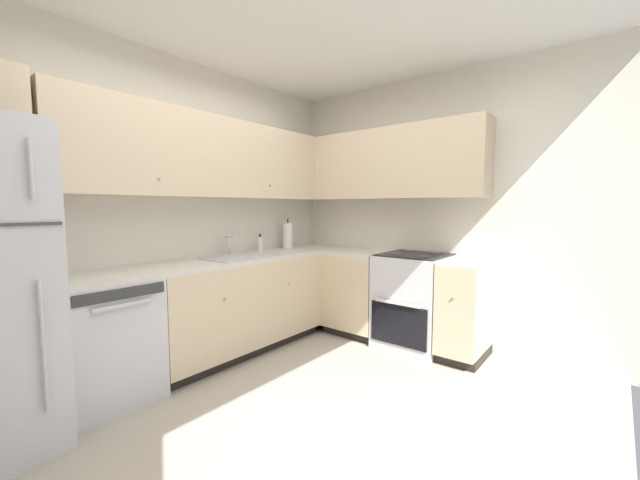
{
  "coord_description": "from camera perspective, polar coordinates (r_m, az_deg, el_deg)",
  "views": [
    {
      "loc": [
        -1.71,
        -1.43,
        1.35
      ],
      "look_at": [
        0.96,
        0.73,
        1.04
      ],
      "focal_mm": 20.65,
      "sensor_mm": 36.0,
      "label": 1
    }
  ],
  "objects": [
    {
      "name": "lower_cabinets_right",
      "position": [
        3.8,
        11.17,
        -8.92
      ],
      "size": [
        0.62,
        1.58,
        0.85
      ],
      "color": "beige",
      "rests_on": "ground_plane"
    },
    {
      "name": "ground_plane",
      "position": [
        2.61,
        -0.88,
        -26.21
      ],
      "size": [
        3.72,
        3.16,
        0.02
      ],
      "primitive_type": "cube",
      "color": "#A89E8E"
    },
    {
      "name": "wall_back",
      "position": [
        3.48,
        -21.69,
        4.23
      ],
      "size": [
        3.82,
        0.05,
        2.63
      ],
      "primitive_type": "cube",
      "color": "silver",
      "rests_on": "ground_plane"
    },
    {
      "name": "faucet",
      "position": [
        3.62,
        -14.04,
        -0.49
      ],
      "size": [
        0.07,
        0.16,
        0.19
      ],
      "color": "silver",
      "rests_on": "countertop_back"
    },
    {
      "name": "paper_towel_roll",
      "position": [
        4.14,
        -5.0,
        0.7
      ],
      "size": [
        0.11,
        0.11,
        0.34
      ],
      "color": "white",
      "rests_on": "countertop_back"
    },
    {
      "name": "upper_cabinets_back",
      "position": [
        3.49,
        -16.67,
        12.08
      ],
      "size": [
        2.57,
        0.34,
        0.7
      ],
      "color": "beige"
    },
    {
      "name": "sink",
      "position": [
        3.48,
        -12.01,
        -3.25
      ],
      "size": [
        0.67,
        0.4,
        0.1
      ],
      "color": "#B7B7BC",
      "rests_on": "countertop_back"
    },
    {
      "name": "countertop_back",
      "position": [
        3.48,
        -12.8,
        -2.9
      ],
      "size": [
        2.89,
        0.6,
        0.03
      ],
      "primitive_type": "cube",
      "color": "beige",
      "rests_on": "lower_cabinets_back"
    },
    {
      "name": "wall_right",
      "position": [
        3.87,
        17.34,
        4.42
      ],
      "size": [
        0.05,
        3.26,
        2.63
      ],
      "primitive_type": "cube",
      "color": "silver",
      "rests_on": "ground_plane"
    },
    {
      "name": "upper_cabinets_right",
      "position": [
        3.95,
        9.39,
        11.39
      ],
      "size": [
        0.32,
        2.13,
        0.7
      ],
      "color": "beige"
    },
    {
      "name": "lower_cabinets_back",
      "position": [
        3.57,
        -12.65,
        -9.89
      ],
      "size": [
        1.68,
        0.62,
        0.85
      ],
      "color": "beige",
      "rests_on": "ground_plane"
    },
    {
      "name": "oven_range",
      "position": [
        3.72,
        14.36,
        -8.97
      ],
      "size": [
        0.68,
        0.62,
        1.04
      ],
      "color": "silver",
      "rests_on": "ground_plane"
    },
    {
      "name": "dishwasher",
      "position": [
        3.02,
        -30.36,
        -13.31
      ],
      "size": [
        0.6,
        0.63,
        0.85
      ],
      "color": "silver",
      "rests_on": "ground_plane"
    },
    {
      "name": "soap_bottle",
      "position": [
        3.89,
        -9.26,
        -0.57
      ],
      "size": [
        0.05,
        0.05,
        0.18
      ],
      "color": "silver",
      "rests_on": "countertop_back"
    },
    {
      "name": "countertop_right",
      "position": [
        3.72,
        11.26,
        -2.35
      ],
      "size": [
        0.6,
        1.58,
        0.03
      ],
      "color": "beige",
      "rests_on": "lower_cabinets_right"
    }
  ]
}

